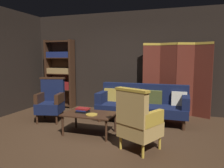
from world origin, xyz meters
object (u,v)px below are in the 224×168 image
at_px(coffee_table, 90,116).
at_px(armchair_wing_left, 51,101).
at_px(book_red_leather, 83,109).
at_px(folding_screen, 176,78).
at_px(brass_tray, 92,114).
at_px(book_navy_cloth, 83,110).
at_px(velvet_couch, 142,102).
at_px(armchair_gilt_accent, 138,121).
at_px(bookshelf, 60,73).
at_px(book_black_cloth, 83,112).

xyz_separation_m(coffee_table, armchair_wing_left, (-1.26, 0.55, 0.12)).
height_order(coffee_table, book_red_leather, book_red_leather).
bearing_deg(armchair_wing_left, folding_screen, 27.22).
bearing_deg(brass_tray, coffee_table, 132.71).
height_order(folding_screen, book_navy_cloth, folding_screen).
relative_size(book_red_leather, brass_tray, 1.15).
xyz_separation_m(velvet_couch, armchair_wing_left, (-2.09, -0.68, 0.03)).
xyz_separation_m(armchair_gilt_accent, brass_tray, (-0.98, 0.36, -0.06)).
relative_size(bookshelf, velvet_couch, 0.97).
bearing_deg(book_black_cloth, folding_screen, 49.42).
relative_size(bookshelf, book_red_leather, 7.90).
distance_m(velvet_couch, brass_tray, 1.52).
relative_size(armchair_gilt_accent, armchair_wing_left, 1.00).
distance_m(coffee_table, armchair_gilt_accent, 1.17).
xyz_separation_m(bookshelf, armchair_wing_left, (0.61, -1.42, -0.56)).
distance_m(book_navy_cloth, brass_tray, 0.26).
bearing_deg(coffee_table, armchair_wing_left, 156.66).
bearing_deg(velvet_couch, book_red_leather, -128.67).
distance_m(folding_screen, armchair_gilt_accent, 2.55).
distance_m(bookshelf, brass_tray, 2.92).
distance_m(armchair_wing_left, book_black_cloth, 1.24).
height_order(folding_screen, book_red_leather, folding_screen).
xyz_separation_m(folding_screen, bookshelf, (-3.42, -0.03, 0.06)).
bearing_deg(folding_screen, book_black_cloth, -130.58).
bearing_deg(coffee_table, book_navy_cloth, 177.20).
distance_m(velvet_couch, armchair_wing_left, 2.20).
xyz_separation_m(book_navy_cloth, book_red_leather, (0.00, 0.00, 0.03)).
bearing_deg(brass_tray, armchair_wing_left, 154.58).
bearing_deg(book_black_cloth, book_navy_cloth, 0.00).
xyz_separation_m(folding_screen, book_navy_cloth, (-1.70, -1.99, -0.52)).
distance_m(armchair_gilt_accent, brass_tray, 1.04).
xyz_separation_m(bookshelf, book_navy_cloth, (1.72, -1.96, -0.58)).
height_order(velvet_couch, book_navy_cloth, velvet_couch).
relative_size(bookshelf, brass_tray, 9.10).
bearing_deg(armchair_wing_left, book_navy_cloth, -25.75).
distance_m(folding_screen, book_navy_cloth, 2.67).
bearing_deg(armchair_gilt_accent, book_black_cloth, 159.13).
bearing_deg(book_black_cloth, book_red_leather, 0.00).
distance_m(velvet_couch, book_navy_cloth, 1.56).
height_order(velvet_couch, book_black_cloth, velvet_couch).
relative_size(velvet_couch, book_navy_cloth, 10.06).
xyz_separation_m(velvet_couch, armchair_gilt_accent, (0.24, -1.68, 0.03)).
relative_size(folding_screen, book_navy_cloth, 9.01).
xyz_separation_m(armchair_wing_left, book_red_leather, (1.12, -0.54, 0.01)).
height_order(armchair_wing_left, brass_tray, armchair_wing_left).
bearing_deg(book_red_leather, velvet_couch, 51.33).
height_order(armchair_gilt_accent, armchair_wing_left, same).
distance_m(bookshelf, book_navy_cloth, 2.67).
distance_m(armchair_gilt_accent, armchair_wing_left, 2.54).
distance_m(book_black_cloth, brass_tray, 0.26).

